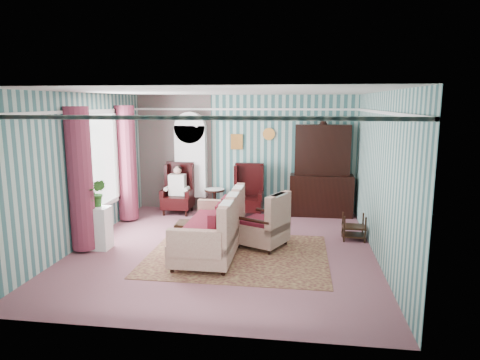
# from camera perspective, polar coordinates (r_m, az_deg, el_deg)

# --- Properties ---
(floor) EXTENTS (6.00, 6.00, 0.00)m
(floor) POSITION_cam_1_polar(r_m,az_deg,el_deg) (8.15, -2.11, -9.17)
(floor) COLOR #91545D
(floor) RESTS_ON ground
(room_shell) EXTENTS (5.53, 6.02, 2.91)m
(room_shell) POSITION_cam_1_polar(r_m,az_deg,el_deg) (8.02, -6.35, 5.17)
(room_shell) COLOR #386666
(room_shell) RESTS_ON ground
(bookcase) EXTENTS (0.80, 0.28, 2.24)m
(bookcase) POSITION_cam_1_polar(r_m,az_deg,el_deg) (10.87, -6.55, 1.80)
(bookcase) COLOR silver
(bookcase) RESTS_ON floor
(dresser_hutch) EXTENTS (1.50, 0.56, 2.36)m
(dresser_hutch) POSITION_cam_1_polar(r_m,az_deg,el_deg) (10.41, 10.87, 1.64)
(dresser_hutch) COLOR black
(dresser_hutch) RESTS_ON floor
(wingback_left) EXTENTS (0.76, 0.80, 1.25)m
(wingback_left) POSITION_cam_1_polar(r_m,az_deg,el_deg) (10.65, -8.32, -1.12)
(wingback_left) COLOR black
(wingback_left) RESTS_ON floor
(wingback_right) EXTENTS (0.76, 0.80, 1.25)m
(wingback_right) POSITION_cam_1_polar(r_m,az_deg,el_deg) (10.30, 1.07, -1.41)
(wingback_right) COLOR black
(wingback_right) RESTS_ON floor
(seated_woman) EXTENTS (0.44, 0.40, 1.18)m
(seated_woman) POSITION_cam_1_polar(r_m,az_deg,el_deg) (10.66, -8.32, -1.31)
(seated_woman) COLOR beige
(seated_woman) RESTS_ON floor
(round_side_table) EXTENTS (0.50, 0.50, 0.60)m
(round_side_table) POSITION_cam_1_polar(r_m,az_deg,el_deg) (10.65, -3.39, -2.82)
(round_side_table) COLOR black
(round_side_table) RESTS_ON floor
(nest_table) EXTENTS (0.45, 0.38, 0.54)m
(nest_table) POSITION_cam_1_polar(r_m,az_deg,el_deg) (8.88, 14.93, -6.04)
(nest_table) COLOR black
(nest_table) RESTS_ON floor
(plant_stand) EXTENTS (0.55, 0.35, 0.80)m
(plant_stand) POSITION_cam_1_polar(r_m,az_deg,el_deg) (8.50, -18.74, -6.07)
(plant_stand) COLOR white
(plant_stand) RESTS_ON floor
(rug) EXTENTS (3.20, 2.60, 0.01)m
(rug) POSITION_cam_1_polar(r_m,az_deg,el_deg) (7.82, -0.31, -9.96)
(rug) COLOR #46171D
(rug) RESTS_ON floor
(sofa) EXTENTS (1.08, 2.25, 1.00)m
(sofa) POSITION_cam_1_polar(r_m,az_deg,el_deg) (7.80, -4.03, -6.22)
(sofa) COLOR #BAA890
(sofa) RESTS_ON floor
(floral_armchair) EXTENTS (1.13, 1.15, 0.94)m
(floral_armchair) POSITION_cam_1_polar(r_m,az_deg,el_deg) (8.15, 3.04, -5.70)
(floral_armchair) COLOR #B9B38F
(floral_armchair) RESTS_ON floor
(coffee_table) EXTENTS (1.00, 0.50, 0.42)m
(coffee_table) POSITION_cam_1_polar(r_m,az_deg,el_deg) (8.42, -5.13, -7.07)
(coffee_table) COLOR black
(coffee_table) RESTS_ON floor
(potted_plant_a) EXTENTS (0.41, 0.36, 0.41)m
(potted_plant_a) POSITION_cam_1_polar(r_m,az_deg,el_deg) (8.25, -19.62, -2.29)
(potted_plant_a) COLOR #204716
(potted_plant_a) RESTS_ON plant_stand
(potted_plant_b) EXTENTS (0.31, 0.27, 0.51)m
(potted_plant_b) POSITION_cam_1_polar(r_m,az_deg,el_deg) (8.39, -18.42, -1.65)
(potted_plant_b) COLOR #235319
(potted_plant_b) RESTS_ON plant_stand
(potted_plant_c) EXTENTS (0.27, 0.27, 0.41)m
(potted_plant_c) POSITION_cam_1_polar(r_m,az_deg,el_deg) (8.45, -19.57, -1.99)
(potted_plant_c) COLOR #265019
(potted_plant_c) RESTS_ON plant_stand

